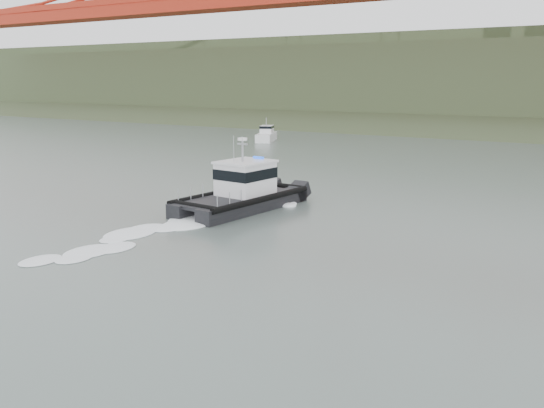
% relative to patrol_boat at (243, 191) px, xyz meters
% --- Properties ---
extents(ground, '(400.00, 400.00, 0.00)m').
position_rel_patrol_boat_xyz_m(ground, '(8.71, -15.49, -1.25)').
color(ground, '#4A5852').
rests_on(ground, ground).
extents(patrol_boat, '(4.62, 10.54, 4.97)m').
position_rel_patrol_boat_xyz_m(patrol_boat, '(0.00, 0.00, 0.00)').
color(patrol_boat, black).
rests_on(patrol_boat, ground).
extents(motorboat, '(4.31, 6.52, 3.41)m').
position_rel_patrol_boat_xyz_m(motorboat, '(-23.49, 39.25, -0.39)').
color(motorboat, silver).
rests_on(motorboat, ground).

